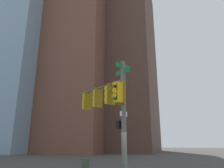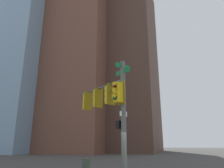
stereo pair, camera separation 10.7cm
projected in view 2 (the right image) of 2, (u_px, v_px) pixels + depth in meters
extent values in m
cylinder|color=#4C514C|center=(124.00, 120.00, 10.07)|extent=(0.25, 0.25, 6.11)
cylinder|color=#4C514C|center=(99.00, 88.00, 12.21)|extent=(2.43, 3.55, 0.12)
cylinder|color=#4C514C|center=(114.00, 91.00, 11.07)|extent=(0.65, 0.91, 0.75)
cube|color=#0F6B33|center=(123.00, 66.00, 10.84)|extent=(0.80, 0.55, 0.24)
cube|color=#0F6B33|center=(123.00, 72.00, 10.75)|extent=(0.59, 0.86, 0.24)
cube|color=white|center=(123.00, 114.00, 10.15)|extent=(0.39, 0.27, 0.24)
cube|color=gold|center=(109.00, 95.00, 11.35)|extent=(0.47, 0.47, 1.00)
cube|color=#7D640C|center=(111.00, 94.00, 11.21)|extent=(0.47, 0.34, 1.16)
sphere|color=#470A07|center=(107.00, 90.00, 11.59)|extent=(0.20, 0.20, 0.20)
cylinder|color=gold|center=(106.00, 89.00, 11.66)|extent=(0.21, 0.16, 0.23)
sphere|color=#F29E0C|center=(107.00, 95.00, 11.50)|extent=(0.20, 0.20, 0.20)
cylinder|color=gold|center=(106.00, 94.00, 11.58)|extent=(0.21, 0.16, 0.23)
sphere|color=#0A3819|center=(107.00, 101.00, 11.42)|extent=(0.20, 0.20, 0.20)
cylinder|color=gold|center=(106.00, 99.00, 11.50)|extent=(0.21, 0.16, 0.23)
cube|color=gold|center=(97.00, 98.00, 12.23)|extent=(0.47, 0.47, 1.00)
cube|color=#7D640C|center=(99.00, 98.00, 12.08)|extent=(0.47, 0.34, 1.16)
sphere|color=#470A07|center=(95.00, 94.00, 12.46)|extent=(0.20, 0.20, 0.20)
cylinder|color=gold|center=(95.00, 93.00, 12.54)|extent=(0.21, 0.16, 0.23)
sphere|color=#4C330A|center=(95.00, 99.00, 12.38)|extent=(0.20, 0.20, 0.20)
cylinder|color=gold|center=(94.00, 98.00, 12.45)|extent=(0.21, 0.16, 0.23)
sphere|color=green|center=(95.00, 104.00, 12.30)|extent=(0.20, 0.20, 0.20)
cylinder|color=gold|center=(94.00, 102.00, 12.37)|extent=(0.21, 0.16, 0.23)
cube|color=gold|center=(86.00, 101.00, 13.10)|extent=(0.47, 0.47, 1.00)
cube|color=#7D640C|center=(88.00, 101.00, 12.96)|extent=(0.47, 0.34, 1.16)
sphere|color=red|center=(85.00, 97.00, 13.34)|extent=(0.20, 0.20, 0.20)
cylinder|color=gold|center=(84.00, 96.00, 13.41)|extent=(0.21, 0.16, 0.23)
sphere|color=#4C330A|center=(85.00, 102.00, 13.26)|extent=(0.20, 0.20, 0.20)
cylinder|color=gold|center=(84.00, 101.00, 13.33)|extent=(0.21, 0.16, 0.23)
sphere|color=#0A3819|center=(85.00, 106.00, 13.17)|extent=(0.20, 0.20, 0.20)
cylinder|color=gold|center=(84.00, 105.00, 13.25)|extent=(0.21, 0.16, 0.23)
cube|color=gold|center=(118.00, 93.00, 10.24)|extent=(0.47, 0.47, 1.00)
cube|color=#7D640C|center=(121.00, 93.00, 10.36)|extent=(0.34, 0.47, 1.16)
sphere|color=#470A07|center=(115.00, 86.00, 10.20)|extent=(0.20, 0.20, 0.20)
cylinder|color=gold|center=(114.00, 84.00, 10.19)|extent=(0.16, 0.21, 0.23)
sphere|color=#F29E0C|center=(115.00, 92.00, 10.12)|extent=(0.20, 0.20, 0.20)
cylinder|color=gold|center=(114.00, 90.00, 10.11)|extent=(0.16, 0.21, 0.23)
sphere|color=#0A3819|center=(115.00, 98.00, 10.04)|extent=(0.20, 0.20, 0.20)
cylinder|color=gold|center=(114.00, 96.00, 10.02)|extent=(0.16, 0.21, 0.23)
cube|color=black|center=(120.00, 125.00, 10.22)|extent=(0.44, 0.41, 0.40)
cube|color=#EA5914|center=(118.00, 125.00, 10.32)|extent=(0.22, 0.16, 0.28)
cylinder|color=#384738|center=(86.00, 166.00, 14.61)|extent=(0.56, 0.56, 0.95)
cube|color=brown|center=(84.00, 44.00, 59.48)|extent=(27.41, 18.85, 58.98)
cube|color=#4C3328|center=(122.00, 60.00, 58.25)|extent=(22.85, 18.04, 48.77)
cube|color=#7A99B2|center=(23.00, 31.00, 63.21)|extent=(29.04, 30.07, 69.60)
cube|color=brown|center=(106.00, 77.00, 66.59)|extent=(17.25, 15.12, 44.98)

